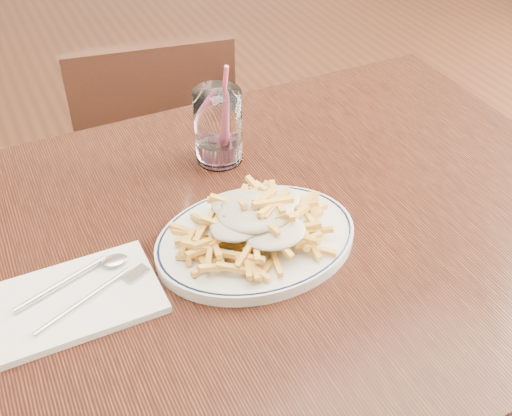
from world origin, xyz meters
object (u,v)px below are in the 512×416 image
table (243,275)px  chair_far (157,158)px  loaded_fries (256,217)px  fries_plate (256,240)px  water_glass (219,130)px

table → chair_far: (0.07, 0.68, -0.22)m
loaded_fries → fries_plate: bearing=82.9°
table → chair_far: 0.72m
chair_far → water_glass: water_glass is taller
fries_plate → loaded_fries: loaded_fries is taller
fries_plate → loaded_fries: (-0.00, -0.00, 0.04)m
table → fries_plate: fries_plate is taller
table → loaded_fries: size_ratio=4.89×
chair_far → fries_plate: size_ratio=2.54×
table → fries_plate: (0.01, -0.02, 0.09)m
fries_plate → water_glass: (0.04, 0.23, 0.05)m
fries_plate → loaded_fries: 0.04m
chair_far → water_glass: (-0.02, -0.48, 0.35)m
chair_far → loaded_fries: (-0.05, -0.70, 0.35)m
table → fries_plate: bearing=-65.9°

